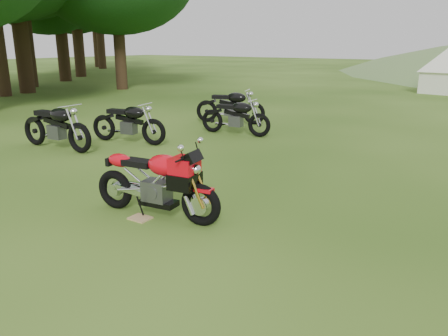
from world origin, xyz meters
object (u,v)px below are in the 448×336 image
Objects in this scene: vintage_moto_a at (128,122)px; vintage_moto_c at (235,116)px; sport_motorcycle at (155,177)px; vintage_moto_d at (230,105)px; vintage_moto_b at (55,125)px; plywood_board at (140,218)px.

vintage_moto_a reaches higher than vintage_moto_c.
sport_motorcycle reaches higher than vintage_moto_d.
vintage_moto_b reaches higher than vintage_moto_a.
sport_motorcycle is 0.59m from plywood_board.
vintage_moto_b is 5.01m from vintage_moto_d.
vintage_moto_a is at bearing 54.14° from vintage_moto_b.
vintage_moto_a is 0.94× the size of vintage_moto_b.
sport_motorcycle is at bearing -82.06° from vintage_moto_d.
vintage_moto_b is at bearing -134.12° from vintage_moto_a.
plywood_board is 0.14× the size of vintage_moto_a.
sport_motorcycle is 0.92× the size of vintage_moto_d.
plywood_board is at bearing -83.52° from vintage_moto_d.
vintage_moto_a is (-3.64, 2.94, -0.05)m from sport_motorcycle.
vintage_moto_b is at bearing 151.62° from sport_motorcycle.
vintage_moto_d is at bearing 70.77° from vintage_moto_b.
vintage_moto_b is at bearing -130.80° from vintage_moto_c.
vintage_moto_c is (2.35, 3.55, -0.05)m from vintage_moto_b.
sport_motorcycle reaches higher than vintage_moto_c.
vintage_moto_b is 4.25m from vintage_moto_c.
plywood_board is (-0.11, -0.20, -0.54)m from sport_motorcycle.
vintage_moto_a is at bearing -116.12° from vintage_moto_d.
vintage_moto_c is at bearing 110.61° from plywood_board.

